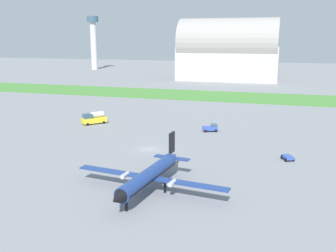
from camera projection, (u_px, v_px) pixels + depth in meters
The scene contains 8 objects.
ground_plane at pixel (150, 149), 80.28m from camera, with size 600.00×600.00×0.00m, color gray.
grass_taxiway_strip at pixel (213, 96), 152.72m from camera, with size 360.00×28.00×0.08m, color #478438.
airplane_foreground_turboprop at pixel (150, 175), 57.49m from camera, with size 24.67×21.18×7.40m.
baggage_cart_near_gate at pixel (288, 157), 72.90m from camera, with size 2.62×2.91×0.90m.
fuel_truck_midfield at pixel (94, 118), 103.29m from camera, with size 6.19×6.39×3.29m.
pushback_tug_by_runway at pixel (211, 128), 95.11m from camera, with size 4.01×3.09×1.95m.
hangar_distant at pixel (228, 51), 205.49m from camera, with size 53.23×25.52×32.92m.
control_tower at pixel (93, 38), 274.02m from camera, with size 8.00×8.00×37.54m.
Camera 1 is at (25.52, -72.82, 23.01)m, focal length 40.76 mm.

